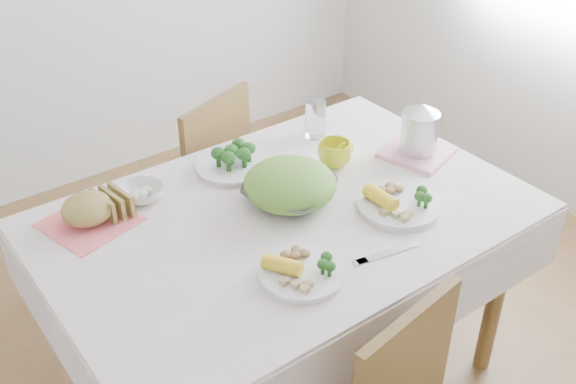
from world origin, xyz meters
TOP-DOWN VIEW (x-y plane):
  - floor at (0.00, 0.00)m, footprint 3.60×3.60m
  - dining_table at (0.00, 0.00)m, footprint 1.40×0.90m
  - tablecloth at (0.00, 0.00)m, footprint 1.50×1.00m
  - chair_far at (0.05, 0.78)m, footprint 0.51×0.51m
  - salad_bowl at (0.05, 0.04)m, footprint 0.37×0.37m
  - dinner_plate_left at (-0.15, -0.27)m, footprint 0.29×0.29m
  - dinner_plate_right at (0.29, -0.19)m, footprint 0.33×0.33m
  - broccoli_plate at (0.00, 0.32)m, footprint 0.29×0.29m
  - napkin at (-0.52, 0.32)m, footprint 0.30×0.30m
  - bread_loaf at (-0.52, 0.32)m, footprint 0.18×0.17m
  - fruit_bowl at (-0.33, 0.34)m, footprint 0.16×0.16m
  - yellow_mug at (0.30, 0.13)m, footprint 0.14×0.14m
  - glass_tumbler at (0.38, 0.34)m, footprint 0.10×0.10m
  - pink_tray at (0.59, 0.01)m, footprint 0.27×0.27m
  - electric_kettle at (0.59, 0.01)m, footprint 0.16×0.16m
  - fork_left at (-0.15, -0.29)m, footprint 0.05×0.20m
  - knife at (0.11, -0.34)m, footprint 0.21×0.06m

SIDE VIEW (x-z plane):
  - floor at x=0.00m, z-range 0.00..0.00m
  - dining_table at x=0.00m, z-range 0.00..0.75m
  - chair_far at x=0.05m, z-range 0.02..0.91m
  - tablecloth at x=0.00m, z-range 0.75..0.76m
  - napkin at x=-0.52m, z-range 0.76..0.77m
  - fork_left at x=-0.15m, z-range 0.76..0.77m
  - knife at x=0.11m, z-range 0.76..0.77m
  - pink_tray at x=0.59m, z-range 0.76..0.78m
  - broccoli_plate at x=0.00m, z-range 0.76..0.78m
  - dinner_plate_left at x=-0.15m, z-range 0.76..0.78m
  - dinner_plate_right at x=0.29m, z-range 0.76..0.78m
  - fruit_bowl at x=-0.33m, z-range 0.76..0.81m
  - salad_bowl at x=0.05m, z-range 0.76..0.83m
  - yellow_mug at x=0.30m, z-range 0.76..0.85m
  - bread_loaf at x=-0.52m, z-range 0.77..0.87m
  - glass_tumbler at x=0.38m, z-range 0.76..0.90m
  - electric_kettle at x=0.59m, z-range 0.79..0.98m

